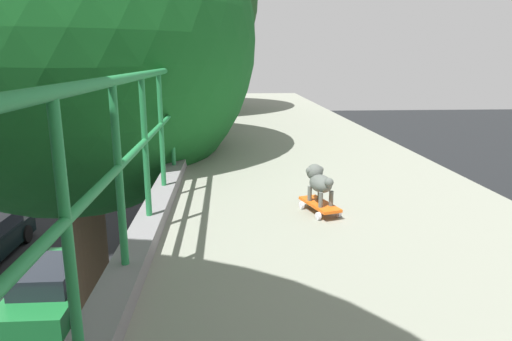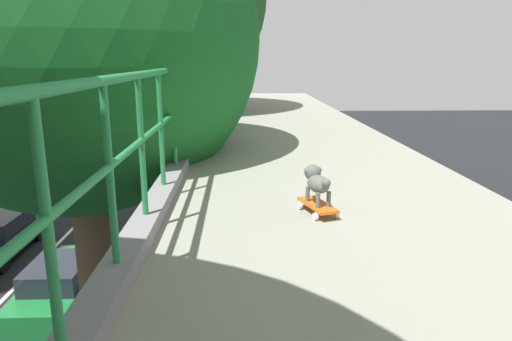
{
  "view_description": "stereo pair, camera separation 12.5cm",
  "coord_description": "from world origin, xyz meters",
  "px_view_note": "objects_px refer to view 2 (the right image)",
  "views": [
    {
      "loc": [
        0.34,
        -1.6,
        6.92
      ],
      "look_at": [
        0.63,
        2.74,
        5.85
      ],
      "focal_mm": 31.71,
      "sensor_mm": 36.0,
      "label": 1
    },
    {
      "loc": [
        0.47,
        -1.6,
        6.92
      ],
      "look_at": [
        0.63,
        2.74,
        5.85
      ],
      "focal_mm": 31.71,
      "sensor_mm": 36.0,
      "label": 2
    }
  ],
  "objects_px": {
    "car_green_fifth": "(64,283)",
    "toy_skateboard": "(317,206)",
    "city_bus": "(97,141)",
    "small_dog": "(317,181)"
  },
  "relations": [
    {
      "from": "city_bus",
      "to": "small_dog",
      "type": "xyz_separation_m",
      "value": [
        9.85,
        -25.36,
        4.11
      ]
    },
    {
      "from": "car_green_fifth",
      "to": "city_bus",
      "type": "height_order",
      "value": "city_bus"
    },
    {
      "from": "toy_skateboard",
      "to": "car_green_fifth",
      "type": "bearing_deg",
      "value": 124.29
    },
    {
      "from": "car_green_fifth",
      "to": "toy_skateboard",
      "type": "xyz_separation_m",
      "value": [
        5.74,
        -8.41,
        5.06
      ]
    },
    {
      "from": "toy_skateboard",
      "to": "small_dog",
      "type": "bearing_deg",
      "value": 115.23
    },
    {
      "from": "toy_skateboard",
      "to": "small_dog",
      "type": "relative_size",
      "value": 1.33
    },
    {
      "from": "car_green_fifth",
      "to": "toy_skateboard",
      "type": "bearing_deg",
      "value": -55.71
    },
    {
      "from": "car_green_fifth",
      "to": "small_dog",
      "type": "relative_size",
      "value": 12.1
    },
    {
      "from": "city_bus",
      "to": "toy_skateboard",
      "type": "height_order",
      "value": "toy_skateboard"
    },
    {
      "from": "car_green_fifth",
      "to": "city_bus",
      "type": "bearing_deg",
      "value": 103.64
    }
  ]
}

